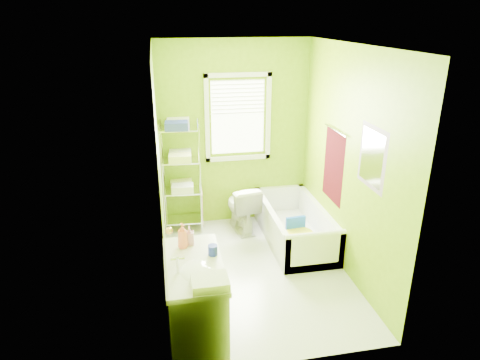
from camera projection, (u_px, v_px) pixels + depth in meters
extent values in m
plane|color=silver|center=(256.00, 271.00, 5.13)|extent=(2.90, 2.90, 0.00)
cube|color=#729A07|center=(234.00, 135.00, 5.98)|extent=(2.10, 0.04, 2.60)
cube|color=#729A07|center=(300.00, 232.00, 3.33)|extent=(2.10, 0.04, 2.60)
cube|color=#729A07|center=(160.00, 176.00, 4.47)|extent=(0.04, 2.90, 2.60)
cube|color=#729A07|center=(348.00, 164.00, 4.84)|extent=(0.04, 2.90, 2.60)
cube|color=white|center=(260.00, 45.00, 4.19)|extent=(2.10, 2.90, 0.04)
cube|color=white|center=(238.00, 117.00, 5.89)|extent=(0.74, 0.01, 1.01)
cube|color=white|center=(238.00, 158.00, 6.08)|extent=(0.92, 0.05, 0.06)
cube|color=white|center=(238.00, 75.00, 5.66)|extent=(0.92, 0.05, 0.06)
cube|color=white|center=(207.00, 119.00, 5.80)|extent=(0.06, 0.05, 1.22)
cube|color=white|center=(268.00, 116.00, 5.95)|extent=(0.06, 0.05, 1.22)
cube|color=white|center=(238.00, 97.00, 5.76)|extent=(0.72, 0.02, 0.50)
cube|color=white|center=(166.00, 249.00, 3.67)|extent=(0.02, 0.80, 2.00)
sphere|color=gold|center=(169.00, 231.00, 3.98)|extent=(0.07, 0.07, 0.07)
cube|color=#3E070A|center=(334.00, 166.00, 5.21)|extent=(0.02, 0.58, 0.90)
cylinder|color=silver|center=(335.00, 130.00, 5.05)|extent=(0.02, 0.62, 0.02)
cube|color=#CC5972|center=(372.00, 158.00, 4.25)|extent=(0.02, 0.54, 0.64)
cube|color=white|center=(372.00, 158.00, 4.24)|extent=(0.01, 0.44, 0.54)
cube|color=white|center=(294.00, 236.00, 5.83)|extent=(0.74, 1.60, 0.11)
cube|color=white|center=(270.00, 226.00, 5.70)|extent=(0.07, 1.60, 0.48)
cube|color=white|center=(318.00, 222.00, 5.82)|extent=(0.07, 1.60, 0.48)
cube|color=white|center=(314.00, 253.00, 5.06)|extent=(0.74, 0.07, 0.48)
cube|color=white|center=(279.00, 201.00, 6.45)|extent=(0.74, 0.07, 0.48)
cylinder|color=white|center=(315.00, 235.00, 4.97)|extent=(0.74, 0.07, 0.07)
cylinder|color=blue|center=(299.00, 239.00, 5.59)|extent=(0.38, 0.38, 0.07)
cylinder|color=yellow|center=(300.00, 234.00, 5.57)|extent=(0.36, 0.36, 0.06)
cube|color=blue|center=(295.00, 225.00, 5.68)|extent=(0.27, 0.07, 0.25)
imported|color=white|center=(242.00, 207.00, 6.01)|extent=(0.48, 0.73, 0.69)
cube|color=silver|center=(195.00, 300.00, 4.03)|extent=(0.50, 1.00, 0.72)
cube|color=silver|center=(194.00, 265.00, 3.89)|extent=(0.53, 1.03, 0.05)
ellipsoid|color=white|center=(197.00, 274.00, 3.77)|extent=(0.34, 0.45, 0.12)
cylinder|color=silver|center=(178.00, 266.00, 3.71)|extent=(0.03, 0.03, 0.16)
cylinder|color=silver|center=(178.00, 259.00, 3.68)|extent=(0.12, 0.02, 0.02)
imported|color=#EB6A45|center=(182.00, 236.00, 4.09)|extent=(0.13, 0.13, 0.26)
imported|color=#CB83A8|center=(189.00, 235.00, 4.17)|extent=(0.10, 0.10, 0.19)
cylinder|color=#172497|center=(213.00, 250.00, 3.99)|extent=(0.09, 0.09, 0.10)
cube|color=white|center=(210.00, 282.00, 3.53)|extent=(0.31, 0.24, 0.08)
cylinder|color=silver|center=(163.00, 182.00, 5.70)|extent=(0.02, 0.02, 1.57)
cylinder|color=silver|center=(164.00, 174.00, 5.98)|extent=(0.02, 0.02, 1.57)
cylinder|color=silver|center=(200.00, 181.00, 5.75)|extent=(0.02, 0.02, 1.57)
cylinder|color=silver|center=(200.00, 173.00, 6.04)|extent=(0.02, 0.02, 1.57)
cube|color=silver|center=(184.00, 219.00, 6.10)|extent=(0.54, 0.36, 0.02)
cube|color=silver|center=(182.00, 191.00, 5.94)|extent=(0.54, 0.36, 0.02)
cube|color=silver|center=(181.00, 160.00, 5.78)|extent=(0.54, 0.36, 0.02)
cube|color=silver|center=(179.00, 129.00, 5.62)|extent=(0.54, 0.36, 0.02)
cube|color=#2E3EA8|center=(176.00, 126.00, 5.50)|extent=(0.31, 0.22, 0.11)
cube|color=white|center=(178.00, 122.00, 5.70)|extent=(0.31, 0.22, 0.11)
cube|color=#EBED90|center=(180.00, 158.00, 5.66)|extent=(0.31, 0.22, 0.11)
cube|color=white|center=(180.00, 153.00, 5.86)|extent=(0.31, 0.22, 0.11)
cube|color=white|center=(183.00, 189.00, 5.84)|extent=(0.31, 0.22, 0.11)
cube|color=#EBED90|center=(181.00, 183.00, 6.03)|extent=(0.31, 0.22, 0.11)
cube|color=pink|center=(202.00, 207.00, 6.06)|extent=(0.04, 0.28, 0.49)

